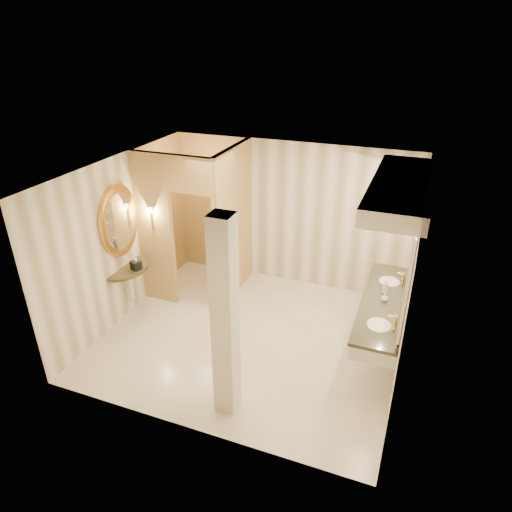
# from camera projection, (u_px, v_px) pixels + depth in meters

# --- Properties ---
(floor) EXTENTS (4.50, 4.50, 0.00)m
(floor) POSITION_uv_depth(u_px,v_px,m) (250.00, 336.00, 7.32)
(floor) COLOR white
(floor) RESTS_ON ground
(ceiling) EXTENTS (4.50, 4.50, 0.00)m
(ceiling) POSITION_uv_depth(u_px,v_px,m) (249.00, 173.00, 6.09)
(ceiling) COLOR silver
(ceiling) RESTS_ON wall_back
(wall_back) EXTENTS (4.50, 0.02, 2.70)m
(wall_back) POSITION_uv_depth(u_px,v_px,m) (290.00, 215.00, 8.37)
(wall_back) COLOR white
(wall_back) RESTS_ON floor
(wall_front) EXTENTS (4.50, 0.02, 2.70)m
(wall_front) POSITION_uv_depth(u_px,v_px,m) (184.00, 341.00, 5.04)
(wall_front) COLOR white
(wall_front) RESTS_ON floor
(wall_left) EXTENTS (0.02, 4.00, 2.70)m
(wall_left) POSITION_uv_depth(u_px,v_px,m) (122.00, 239.00, 7.42)
(wall_left) COLOR white
(wall_left) RESTS_ON floor
(wall_right) EXTENTS (0.02, 4.00, 2.70)m
(wall_right) POSITION_uv_depth(u_px,v_px,m) (409.00, 290.00, 5.99)
(wall_right) COLOR white
(wall_right) RESTS_ON floor
(toilet_closet) EXTENTS (1.50, 1.55, 2.70)m
(toilet_closet) POSITION_uv_depth(u_px,v_px,m) (211.00, 225.00, 7.85)
(toilet_closet) COLOR tan
(toilet_closet) RESTS_ON floor
(wall_sconce) EXTENTS (0.14, 0.14, 0.42)m
(wall_sconce) POSITION_uv_depth(u_px,v_px,m) (151.00, 211.00, 7.50)
(wall_sconce) COLOR gold
(wall_sconce) RESTS_ON toilet_closet
(vanity) EXTENTS (0.75, 2.50, 2.09)m
(vanity) POSITION_uv_depth(u_px,v_px,m) (394.00, 255.00, 6.28)
(vanity) COLOR silver
(vanity) RESTS_ON floor
(console_shelf) EXTENTS (0.91, 0.91, 1.91)m
(console_shelf) POSITION_uv_depth(u_px,v_px,m) (122.00, 242.00, 7.37)
(console_shelf) COLOR black
(console_shelf) RESTS_ON floor
(pillar) EXTENTS (0.27, 0.27, 2.70)m
(pillar) POSITION_uv_depth(u_px,v_px,m) (225.00, 320.00, 5.38)
(pillar) COLOR silver
(pillar) RESTS_ON floor
(tissue_box) EXTENTS (0.18, 0.18, 0.15)m
(tissue_box) POSITION_uv_depth(u_px,v_px,m) (136.00, 265.00, 7.48)
(tissue_box) COLOR black
(tissue_box) RESTS_ON console_shelf
(toilet) EXTENTS (0.55, 0.79, 0.73)m
(toilet) POSITION_uv_depth(u_px,v_px,m) (224.00, 265.00, 8.70)
(toilet) COLOR white
(toilet) RESTS_ON floor
(soap_bottle_a) EXTENTS (0.07, 0.07, 0.13)m
(soap_bottle_a) POSITION_uv_depth(u_px,v_px,m) (384.00, 285.00, 6.93)
(soap_bottle_a) COLOR beige
(soap_bottle_a) RESTS_ON vanity
(soap_bottle_b) EXTENTS (0.12, 0.12, 0.13)m
(soap_bottle_b) POSITION_uv_depth(u_px,v_px,m) (385.00, 298.00, 6.60)
(soap_bottle_b) COLOR silver
(soap_bottle_b) RESTS_ON vanity
(soap_bottle_c) EXTENTS (0.11, 0.11, 0.23)m
(soap_bottle_c) POSITION_uv_depth(u_px,v_px,m) (386.00, 286.00, 6.79)
(soap_bottle_c) COLOR #C6B28C
(soap_bottle_c) RESTS_ON vanity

